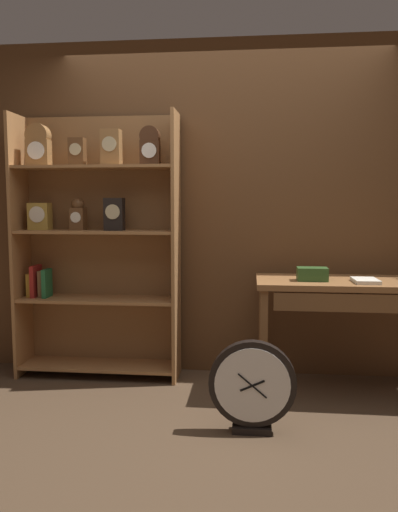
{
  "coord_description": "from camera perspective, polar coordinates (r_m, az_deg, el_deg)",
  "views": [
    {
      "loc": [
        0.22,
        -2.73,
        1.35
      ],
      "look_at": [
        -0.16,
        0.82,
        0.97
      ],
      "focal_mm": 34.97,
      "sensor_mm": 36.0,
      "label": 1
    }
  ],
  "objects": [
    {
      "name": "bookshelf",
      "position": [
        3.94,
        -11.93,
        1.99
      ],
      "size": [
        1.25,
        0.33,
        2.02
      ],
      "color": "#9E6B3D",
      "rests_on": "ground"
    },
    {
      "name": "toolbox_small",
      "position": [
        3.54,
        12.83,
        -2.03
      ],
      "size": [
        0.21,
        0.13,
        0.09
      ],
      "primitive_type": "cube",
      "color": "#2D5123",
      "rests_on": "workbench"
    },
    {
      "name": "ground_plane",
      "position": [
        3.05,
        1.37,
        -20.17
      ],
      "size": [
        10.0,
        10.0,
        0.0
      ],
      "primitive_type": "plane",
      "color": "#4C3826"
    },
    {
      "name": "back_wood_panel",
      "position": [
        3.94,
        2.84,
        5.33
      ],
      "size": [
        4.8,
        0.05,
        2.6
      ],
      "primitive_type": "cube",
      "color": "brown",
      "rests_on": "ground"
    },
    {
      "name": "round_clock_large",
      "position": [
        3.03,
        6.11,
        -14.58
      ],
      "size": [
        0.51,
        0.11,
        0.55
      ],
      "color": "black",
      "rests_on": "ground"
    },
    {
      "name": "open_repair_manual",
      "position": [
        3.56,
        18.51,
        -2.69
      ],
      "size": [
        0.16,
        0.22,
        0.02
      ],
      "primitive_type": "cube",
      "rotation": [
        0.0,
        0.0,
        0.02
      ],
      "color": "silver",
      "rests_on": "workbench"
    },
    {
      "name": "workbench",
      "position": [
        3.65,
        18.27,
        -4.23
      ],
      "size": [
        1.47,
        0.57,
        0.81
      ],
      "color": "brown",
      "rests_on": "ground"
    }
  ]
}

